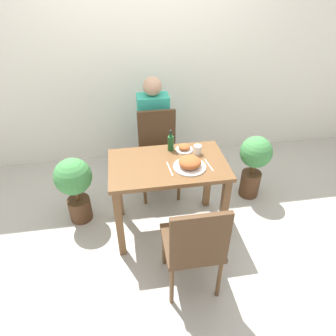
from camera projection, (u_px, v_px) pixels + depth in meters
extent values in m
plane|color=#B7B2A8|center=(168.00, 226.00, 2.95)|extent=(16.00, 16.00, 0.00)
cube|color=white|center=(148.00, 53.00, 3.32)|extent=(8.00, 0.05, 2.60)
cube|color=brown|center=(168.00, 165.00, 2.52)|extent=(1.00, 0.61, 0.04)
cube|color=brown|center=(120.00, 224.00, 2.48)|extent=(0.06, 0.06, 0.71)
cube|color=brown|center=(224.00, 212.00, 2.59)|extent=(0.06, 0.06, 0.71)
cube|color=brown|center=(118.00, 186.00, 2.89)|extent=(0.06, 0.06, 0.71)
cube|color=brown|center=(208.00, 177.00, 3.00)|extent=(0.06, 0.06, 0.71)
cube|color=#4C331E|center=(192.00, 242.00, 2.22)|extent=(0.42, 0.42, 0.04)
cube|color=#4C331E|center=(200.00, 240.00, 1.93)|extent=(0.40, 0.04, 0.44)
cylinder|color=brown|center=(206.00, 242.00, 2.52)|extent=(0.03, 0.03, 0.41)
cylinder|color=brown|center=(164.00, 247.00, 2.47)|extent=(0.03, 0.03, 0.41)
cylinder|color=brown|center=(219.00, 279.00, 2.23)|extent=(0.03, 0.03, 0.41)
cylinder|color=brown|center=(172.00, 285.00, 2.18)|extent=(0.03, 0.03, 0.41)
cube|color=#4C331E|center=(159.00, 159.00, 3.14)|extent=(0.42, 0.42, 0.04)
cube|color=#4C331E|center=(156.00, 130.00, 3.16)|extent=(0.40, 0.04, 0.44)
cylinder|color=brown|center=(145.00, 188.00, 3.10)|extent=(0.03, 0.03, 0.41)
cylinder|color=brown|center=(179.00, 184.00, 3.15)|extent=(0.03, 0.03, 0.41)
cylinder|color=brown|center=(142.00, 168.00, 3.39)|extent=(0.03, 0.03, 0.41)
cylinder|color=brown|center=(173.00, 165.00, 3.44)|extent=(0.03, 0.03, 0.41)
cylinder|color=white|center=(190.00, 167.00, 2.46)|extent=(0.27, 0.27, 0.01)
ellipsoid|color=#A35128|center=(190.00, 162.00, 2.43)|extent=(0.19, 0.19, 0.08)
cylinder|color=white|center=(184.00, 150.00, 2.68)|extent=(0.15, 0.15, 0.01)
ellipsoid|color=#A35128|center=(184.00, 147.00, 2.66)|extent=(0.11, 0.11, 0.05)
cylinder|color=silver|center=(197.00, 150.00, 2.61)|extent=(0.07, 0.07, 0.08)
cylinder|color=#194C23|center=(171.00, 143.00, 2.65)|extent=(0.06, 0.06, 0.13)
cylinder|color=#194C23|center=(171.00, 135.00, 2.60)|extent=(0.02, 0.02, 0.04)
sphere|color=black|center=(171.00, 131.00, 2.58)|extent=(0.03, 0.03, 0.03)
cube|color=silver|center=(170.00, 169.00, 2.44)|extent=(0.02, 0.20, 0.00)
cube|color=silver|center=(209.00, 165.00, 2.48)|extent=(0.03, 0.18, 0.00)
cylinder|color=#51331E|center=(80.00, 209.00, 2.97)|extent=(0.22, 0.22, 0.24)
cylinder|color=brown|center=(77.00, 195.00, 2.87)|extent=(0.04, 0.04, 0.10)
sphere|color=#428947|center=(73.00, 177.00, 2.74)|extent=(0.35, 0.35, 0.35)
cylinder|color=#51331E|center=(250.00, 184.00, 3.26)|extent=(0.21, 0.21, 0.29)
cylinder|color=brown|center=(253.00, 169.00, 3.15)|extent=(0.04, 0.04, 0.10)
sphere|color=#428947|center=(256.00, 152.00, 3.03)|extent=(0.33, 0.33, 0.33)
cube|color=#2D3347|center=(154.00, 155.00, 3.60)|extent=(0.28, 0.20, 0.45)
cube|color=#33B299|center=(153.00, 118.00, 3.32)|extent=(0.34, 0.22, 0.52)
sphere|color=tan|center=(152.00, 86.00, 3.11)|extent=(0.20, 0.20, 0.20)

